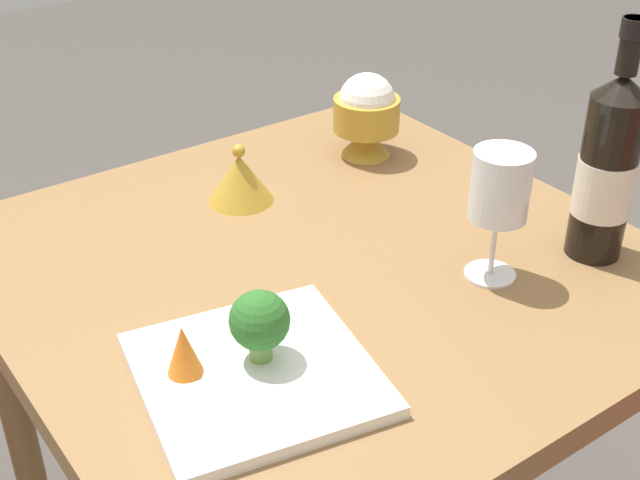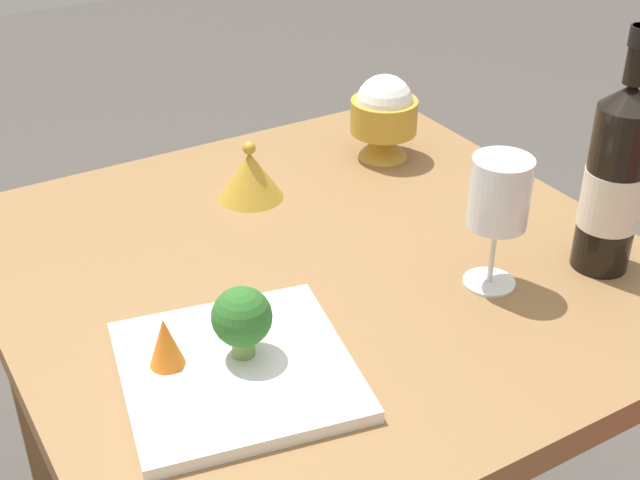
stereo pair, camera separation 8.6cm
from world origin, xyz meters
name	(u,v)px [view 1 (the left image)]	position (x,y,z in m)	size (l,w,h in m)	color
dining_table	(320,315)	(0.00, 0.00, 0.65)	(0.84, 0.84, 0.74)	olive
wine_bottle	(607,168)	(0.31, -0.20, 0.87)	(0.08, 0.08, 0.33)	black
wine_glass	(500,189)	(0.16, -0.16, 0.87)	(0.08, 0.08, 0.18)	white
rice_bowl	(366,113)	(0.26, 0.22, 0.82)	(0.11, 0.11, 0.14)	gold
rice_bowl_lid	(238,179)	(0.00, 0.21, 0.78)	(0.10, 0.10, 0.09)	gold
serving_plate	(256,374)	(-0.20, -0.16, 0.75)	(0.29, 0.29, 0.02)	white
broccoli_floret	(260,322)	(-0.19, -0.15, 0.81)	(0.07, 0.07, 0.09)	#729E4C
carrot_garnish_left	(183,350)	(-0.27, -0.12, 0.79)	(0.04, 0.04, 0.06)	orange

